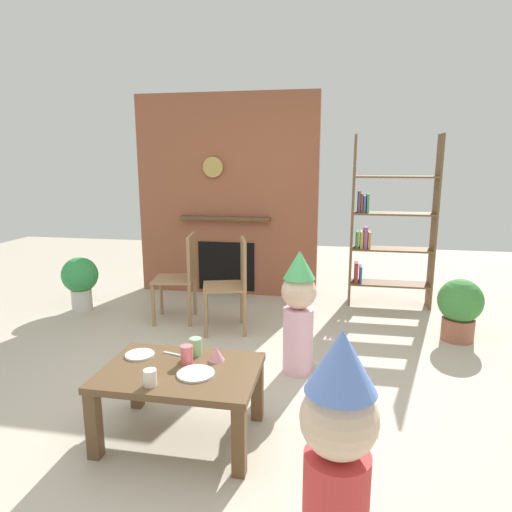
# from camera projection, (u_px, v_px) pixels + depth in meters

# --- Properties ---
(ground_plane) EXTENTS (12.00, 12.00, 0.00)m
(ground_plane) POSITION_uv_depth(u_px,v_px,m) (224.00, 401.00, 3.05)
(ground_plane) COLOR #BCB29E
(brick_fireplace_feature) EXTENTS (2.20, 0.28, 2.40)m
(brick_fireplace_feature) POSITION_uv_depth(u_px,v_px,m) (227.00, 197.00, 5.41)
(brick_fireplace_feature) COLOR #935138
(brick_fireplace_feature) RESTS_ON ground_plane
(bookshelf) EXTENTS (0.90, 0.28, 1.90)m
(bookshelf) POSITION_uv_depth(u_px,v_px,m) (386.00, 228.00, 4.96)
(bookshelf) COLOR brown
(bookshelf) RESTS_ON ground_plane
(coffee_table) EXTENTS (0.90, 0.62, 0.43)m
(coffee_table) POSITION_uv_depth(u_px,v_px,m) (180.00, 381.00, 2.58)
(coffee_table) COLOR brown
(coffee_table) RESTS_ON ground_plane
(paper_cup_near_left) EXTENTS (0.07, 0.07, 0.09)m
(paper_cup_near_left) POSITION_uv_depth(u_px,v_px,m) (150.00, 378.00, 2.37)
(paper_cup_near_left) COLOR silver
(paper_cup_near_left) RESTS_ON coffee_table
(paper_cup_near_right) EXTENTS (0.08, 0.08, 0.11)m
(paper_cup_near_right) POSITION_uv_depth(u_px,v_px,m) (196.00, 346.00, 2.75)
(paper_cup_near_right) COLOR #8CD18C
(paper_cup_near_right) RESTS_ON coffee_table
(paper_cup_center) EXTENTS (0.07, 0.07, 0.11)m
(paper_cup_center) POSITION_uv_depth(u_px,v_px,m) (187.00, 354.00, 2.64)
(paper_cup_center) COLOR #E5666B
(paper_cup_center) RESTS_ON coffee_table
(paper_plate_front) EXTENTS (0.21, 0.21, 0.01)m
(paper_plate_front) POSITION_uv_depth(u_px,v_px,m) (196.00, 374.00, 2.50)
(paper_plate_front) COLOR white
(paper_plate_front) RESTS_ON coffee_table
(paper_plate_rear) EXTENTS (0.18, 0.18, 0.01)m
(paper_plate_rear) POSITION_uv_depth(u_px,v_px,m) (140.00, 355.00, 2.75)
(paper_plate_rear) COLOR white
(paper_plate_rear) RESTS_ON coffee_table
(birthday_cake_slice) EXTENTS (0.10, 0.10, 0.08)m
(birthday_cake_slice) POSITION_uv_depth(u_px,v_px,m) (216.00, 353.00, 2.68)
(birthday_cake_slice) COLOR pink
(birthday_cake_slice) RESTS_ON coffee_table
(table_fork) EXTENTS (0.15, 0.05, 0.01)m
(table_fork) POSITION_uv_depth(u_px,v_px,m) (174.00, 354.00, 2.76)
(table_fork) COLOR silver
(table_fork) RESTS_ON coffee_table
(child_with_cone_hat) EXTENTS (0.29, 0.29, 1.04)m
(child_with_cone_hat) POSITION_uv_depth(u_px,v_px,m) (338.00, 456.00, 1.63)
(child_with_cone_hat) COLOR #D13838
(child_with_cone_hat) RESTS_ON ground_plane
(child_in_pink) EXTENTS (0.27, 0.27, 0.97)m
(child_in_pink) POSITION_uv_depth(u_px,v_px,m) (299.00, 309.00, 3.38)
(child_in_pink) COLOR #EAB2C6
(child_in_pink) RESTS_ON ground_plane
(dining_chair_left) EXTENTS (0.46, 0.46, 0.90)m
(dining_chair_left) POSITION_uv_depth(u_px,v_px,m) (183.00, 272.00, 4.51)
(dining_chair_left) COLOR #9E7A51
(dining_chair_left) RESTS_ON ground_plane
(dining_chair_middle) EXTENTS (0.49, 0.49, 0.90)m
(dining_chair_middle) POSITION_uv_depth(u_px,v_px,m) (234.00, 279.00, 4.25)
(dining_chair_middle) COLOR #9E7A51
(dining_chair_middle) RESTS_ON ground_plane
(potted_plant_tall) EXTENTS (0.40, 0.40, 0.57)m
(potted_plant_tall) POSITION_uv_depth(u_px,v_px,m) (460.00, 307.00, 4.05)
(potted_plant_tall) COLOR #9E5B42
(potted_plant_tall) RESTS_ON ground_plane
(potted_plant_short) EXTENTS (0.39, 0.39, 0.59)m
(potted_plant_short) POSITION_uv_depth(u_px,v_px,m) (80.00, 279.00, 4.87)
(potted_plant_short) COLOR beige
(potted_plant_short) RESTS_ON ground_plane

